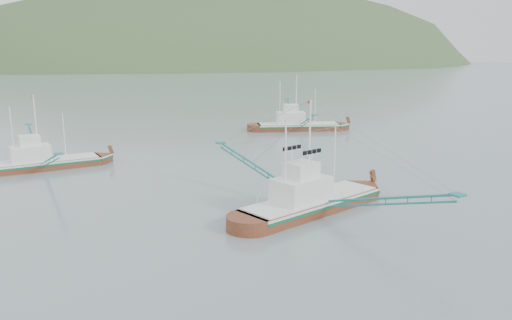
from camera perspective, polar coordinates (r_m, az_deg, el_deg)
ground at (r=44.24m, az=4.17°, el=-5.46°), size 1200.00×1200.00×0.00m
main_boat at (r=42.91m, az=6.28°, el=-3.63°), size 14.52×25.35×10.34m
bg_boat_left at (r=63.36m, az=-23.34°, el=0.19°), size 12.84×23.13×9.35m
bg_boat_right at (r=87.39m, az=4.83°, el=4.81°), size 15.63×24.25×10.47m
headland_right at (r=534.42m, az=-2.57°, el=10.82°), size 684.00×432.00×306.00m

